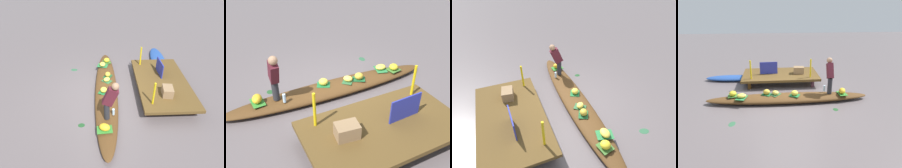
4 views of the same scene
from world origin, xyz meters
The scene contains 23 objects.
canal_water centered at (0.00, 0.00, 0.00)m, with size 40.00×40.00×0.00m, color #605657.
dock_platform centered at (-0.17, 2.00, 0.33)m, with size 3.20×1.80×0.39m.
vendor_boat centered at (0.00, 0.00, 0.13)m, with size 5.59×0.77×0.25m, color #523519.
leaf_mat_0 centered at (-0.74, 0.08, 0.26)m, with size 0.33×0.27×0.01m, color #1E5B2E.
banana_bunch_0 centered at (-0.74, 0.08, 0.35)m, with size 0.23×0.21×0.19m, color gold.
leaf_mat_1 centered at (0.21, -0.09, 0.26)m, with size 0.33×0.29×0.01m, color #1F6F37.
banana_bunch_1 centered at (0.21, -0.09, 0.34)m, with size 0.23×0.22×0.18m, color yellow.
leaf_mat_2 centered at (-0.44, 0.03, 0.26)m, with size 0.34×0.25×0.01m, color #316538.
banana_bunch_2 centered at (-0.44, 0.03, 0.33)m, with size 0.24×0.19×0.15m, color #F1D450.
leaf_mat_3 centered at (-1.89, 0.06, 0.26)m, with size 0.34×0.32×0.01m, color #3E6F2C.
banana_bunch_3 centered at (-1.89, 0.06, 0.34)m, with size 0.24×0.24×0.18m, color yellow.
leaf_mat_4 centered at (1.88, -0.07, 0.26)m, with size 0.42×0.28×0.01m, color #33812D.
banana_bunch_4 centered at (1.88, -0.07, 0.35)m, with size 0.30×0.22×0.20m, color yellow.
leaf_mat_5 centered at (-1.57, -0.12, 0.26)m, with size 0.42×0.30×0.01m, color #2A783E.
banana_bunch_5 centered at (-1.57, -0.12, 0.33)m, with size 0.30×0.23×0.14m, color yellow.
vendor_person centered at (1.45, 0.09, 0.95)m, with size 0.20×0.47×1.22m.
water_bottle centered at (1.31, 0.19, 0.36)m, with size 0.07×0.07×0.21m, color silver.
market_banner centered at (-0.67, 2.00, 0.65)m, with size 0.75×0.03×0.52m, color #283099.
railing_post_west centered at (-1.37, 1.40, 0.77)m, with size 0.06×0.06×0.76m, color yellow.
railing_post_east centered at (1.03, 1.40, 0.77)m, with size 0.06×0.06×0.76m, color yellow.
produce_crate centered at (0.62, 1.95, 0.53)m, with size 0.44×0.32×0.29m, color #8D6D4B.
drifting_plant_0 centered at (-1.70, -1.34, 0.00)m, with size 0.28×0.19×0.01m, color #2E5F3E.
drifting_plant_1 centered at (1.46, -0.76, 0.00)m, with size 0.20×0.17×0.01m, color #1F4A23.
Camera 3 is at (-3.98, 1.92, 4.10)m, focal length 29.69 mm.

